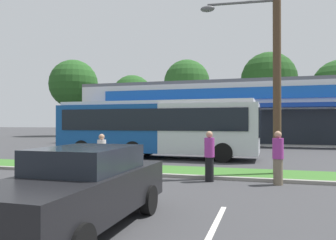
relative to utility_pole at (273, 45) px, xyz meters
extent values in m
cube|color=#386B28|center=(-3.79, -0.03, -4.89)|extent=(56.00, 2.20, 0.12)
cube|color=gray|center=(-3.79, -1.25, -4.89)|extent=(56.00, 0.24, 0.12)
cube|color=silver|center=(-6.47, -6.20, -4.95)|extent=(0.12, 4.80, 0.01)
cube|color=silver|center=(-3.53, -7.43, -4.95)|extent=(0.12, 4.80, 0.01)
cube|color=silver|center=(-4.56, 21.86, -2.18)|extent=(26.43, 11.57, 5.54)
cube|color=black|center=(-4.56, 16.03, -3.29)|extent=(22.20, 0.08, 2.88)
cube|color=#14389E|center=(-4.56, 15.37, -1.51)|extent=(24.84, 1.40, 0.35)
cube|color=#1959AD|center=(-4.56, 15.99, -0.40)|extent=(21.14, 0.16, 1.00)
cube|color=slate|center=(-4.56, 21.86, 0.74)|extent=(26.43, 11.57, 0.30)
cylinder|color=#473323|center=(-27.83, 30.40, -2.39)|extent=(0.44, 0.44, 5.11)
sphere|color=#23511E|center=(-27.83, 30.40, 2.86)|extent=(7.19, 7.19, 7.19)
cylinder|color=#473323|center=(-19.06, 32.16, -3.09)|extent=(0.44, 0.44, 3.72)
sphere|color=#23511E|center=(-19.06, 32.16, 1.04)|extent=(6.04, 6.04, 6.04)
cylinder|color=#473323|center=(-10.06, 28.83, -2.45)|extent=(0.44, 0.44, 4.99)
sphere|color=#23511E|center=(-10.06, 28.83, 2.27)|extent=(5.95, 5.95, 5.95)
cylinder|color=#473323|center=(0.17, 31.16, -2.54)|extent=(0.44, 0.44, 4.82)
sphere|color=#1E4719|center=(0.17, 31.16, 2.53)|extent=(7.10, 7.10, 7.10)
cylinder|color=#4C3826|center=(0.15, 0.01, -0.34)|extent=(0.30, 0.30, 9.22)
cylinder|color=#59595B|center=(-1.14, -0.09, 1.69)|extent=(2.60, 0.31, 0.10)
ellipsoid|color=#59595B|center=(-2.44, -0.20, 1.54)|extent=(0.56, 0.32, 0.24)
cube|color=#144793|center=(-8.99, 5.11, -3.25)|extent=(6.42, 2.64, 2.70)
cube|color=silver|center=(-3.19, 5.03, -3.25)|extent=(5.26, 2.63, 2.70)
cube|color=silver|center=(-6.38, 5.07, -1.80)|extent=(11.17, 2.46, 0.20)
cube|color=black|center=(-6.40, 3.77, -2.76)|extent=(10.68, 0.21, 1.19)
cube|color=black|center=(-0.55, 4.99, -2.93)|extent=(0.09, 2.17, 1.51)
cylinder|color=black|center=(-2.31, 6.19, -4.45)|extent=(1.00, 0.31, 1.00)
cylinder|color=black|center=(-2.34, 3.84, -4.45)|extent=(1.00, 0.31, 1.00)
cylinder|color=black|center=(-7.24, 6.26, -4.45)|extent=(1.00, 0.31, 1.00)
cylinder|color=black|center=(-7.27, 3.91, -4.45)|extent=(1.00, 0.31, 1.00)
cylinder|color=black|center=(-10.43, 6.30, -4.45)|extent=(1.00, 0.31, 1.00)
cylinder|color=black|center=(-10.46, 3.96, -4.45)|extent=(1.00, 0.31, 1.00)
cube|color=black|center=(-3.59, -7.58, -4.25)|extent=(1.78, 4.59, 0.77)
cube|color=black|center=(-3.59, -7.35, -3.63)|extent=(1.56, 2.07, 0.46)
cylinder|color=black|center=(-2.75, -6.15, -4.63)|extent=(0.22, 0.64, 0.64)
cylinder|color=black|center=(-4.44, -6.15, -4.63)|extent=(0.22, 0.64, 0.64)
cylinder|color=#726651|center=(0.12, -1.70, -4.53)|extent=(0.30, 0.30, 0.85)
cylinder|color=#99338C|center=(0.12, -1.70, -3.77)|extent=(0.35, 0.35, 0.67)
sphere|color=tan|center=(0.12, -1.70, -3.31)|extent=(0.23, 0.23, 0.23)
cylinder|color=#47423D|center=(-6.06, -2.05, -4.56)|extent=(0.28, 0.28, 0.78)
cylinder|color=silver|center=(-6.06, -2.05, -3.86)|extent=(0.32, 0.32, 0.62)
sphere|color=tan|center=(-6.06, -2.05, -3.45)|extent=(0.21, 0.21, 0.21)
cylinder|color=black|center=(-2.12, -1.73, -4.53)|extent=(0.30, 0.30, 0.84)
cylinder|color=#99338C|center=(-2.12, -1.73, -3.78)|extent=(0.35, 0.35, 0.66)
sphere|color=tan|center=(-2.12, -1.73, -3.33)|extent=(0.23, 0.23, 0.23)
camera|label=1|loc=(-0.27, -13.05, -2.92)|focal=35.39mm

